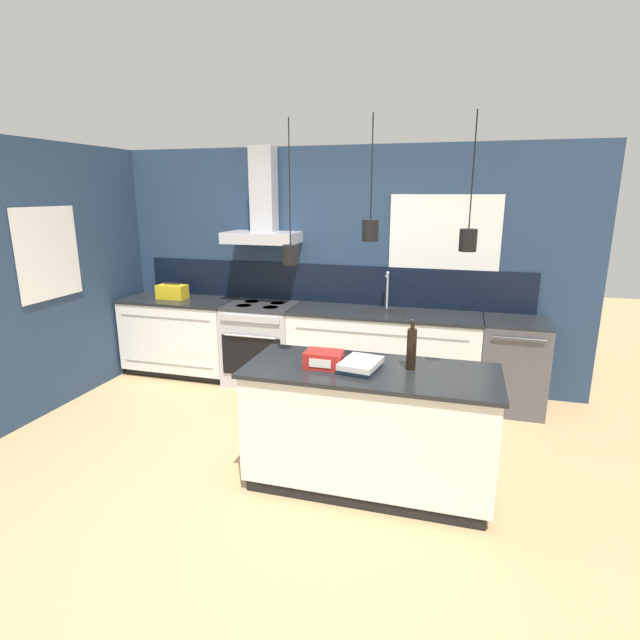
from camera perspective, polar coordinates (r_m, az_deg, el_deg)
The scene contains 12 objects.
ground_plane at distance 4.21m, azimuth -6.60°, elevation -15.93°, with size 16.00×16.00×0.00m, color tan.
wall_back at distance 5.59m, azimuth 0.52°, elevation 6.55°, with size 5.60×2.19×2.60m.
wall_left at distance 5.65m, azimuth -27.62°, elevation 4.47°, with size 0.08×3.80×2.60m.
counter_run_left at distance 6.17m, azimuth -15.57°, elevation -1.73°, with size 1.31×0.64×0.91m.
counter_run_sink at distance 5.35m, azimuth 7.19°, elevation -3.76°, with size 1.99×0.64×1.31m.
oven_range at distance 5.71m, azimuth -6.65°, elevation -2.66°, with size 0.78×0.66×0.91m.
dishwasher at distance 5.33m, azimuth 21.10°, elevation -4.80°, with size 0.62×0.65×0.91m.
kitchen_island at distance 3.74m, azimuth 5.63°, elevation -12.08°, with size 1.79×0.75×0.91m.
bottle_on_island at distance 3.55m, azimuth 10.42°, elevation -3.18°, with size 0.07×0.07×0.36m.
book_stack at distance 3.52m, azimuth 4.61°, elevation -5.14°, with size 0.30×0.35×0.07m.
red_supply_box at distance 3.56m, azimuth 0.40°, elevation -4.51°, with size 0.26×0.19×0.12m.
yellow_toolbox at distance 6.09m, azimuth -16.54°, elevation 3.12°, with size 0.34×0.18×0.19m.
Camera 1 is at (1.43, -3.34, 2.12)m, focal length 28.00 mm.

